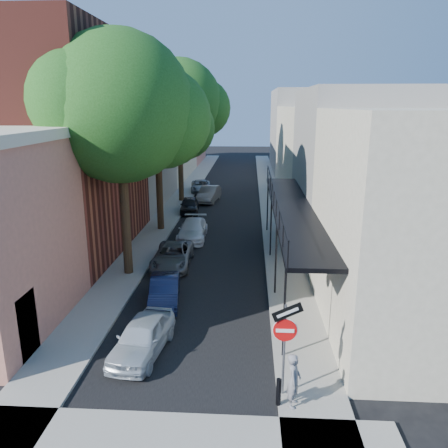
# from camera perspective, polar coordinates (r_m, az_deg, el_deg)

# --- Properties ---
(ground) EXTENTS (160.00, 160.00, 0.00)m
(ground) POSITION_cam_1_polar(r_m,az_deg,el_deg) (12.98, -7.37, -23.61)
(ground) COLOR black
(ground) RESTS_ON ground
(road_surface) EXTENTS (6.00, 64.00, 0.01)m
(road_surface) POSITION_cam_1_polar(r_m,az_deg,el_deg) (40.77, 0.38, 3.79)
(road_surface) COLOR black
(road_surface) RESTS_ON ground
(sidewalk_left) EXTENTS (2.00, 64.00, 0.12)m
(sidewalk_left) POSITION_cam_1_polar(r_m,az_deg,el_deg) (41.16, -5.20, 3.91)
(sidewalk_left) COLOR gray
(sidewalk_left) RESTS_ON ground
(sidewalk_right) EXTENTS (2.00, 64.00, 0.12)m
(sidewalk_right) POSITION_cam_1_polar(r_m,az_deg,el_deg) (40.75, 6.02, 3.78)
(sidewalk_right) COLOR gray
(sidewalk_right) RESTS_ON ground
(sidewalk_cross) EXTENTS (12.00, 2.00, 0.12)m
(sidewalk_cross) POSITION_cam_1_polar(r_m,az_deg,el_deg) (12.19, -8.34, -26.30)
(sidewalk_cross) COLOR gray
(sidewalk_cross) RESTS_ON ground
(buildings_left) EXTENTS (10.10, 59.10, 12.00)m
(buildings_left) POSITION_cam_1_polar(r_m,az_deg,el_deg) (40.44, -13.20, 10.36)
(buildings_left) COLOR tan
(buildings_left) RESTS_ON ground
(buildings_right) EXTENTS (9.80, 55.00, 10.00)m
(buildings_right) POSITION_cam_1_polar(r_m,az_deg,el_deg) (40.15, 13.46, 9.58)
(buildings_right) COLOR beige
(buildings_right) RESTS_ON ground
(sign_post) EXTENTS (0.89, 0.17, 2.99)m
(sign_post) POSITION_cam_1_polar(r_m,az_deg,el_deg) (12.50, 7.98, -14.02)
(sign_post) COLOR #595B60
(sign_post) RESTS_ON ground
(bollard) EXTENTS (0.14, 0.14, 0.80)m
(bollard) POSITION_cam_1_polar(r_m,az_deg,el_deg) (12.91, 7.14, -20.93)
(bollard) COLOR black
(bollard) RESTS_ON sidewalk_right
(oak_near) EXTENTS (7.48, 6.80, 11.42)m
(oak_near) POSITION_cam_1_polar(r_m,az_deg,el_deg) (20.90, -12.18, 14.28)
(oak_near) COLOR #302013
(oak_near) RESTS_ON ground
(oak_mid) EXTENTS (6.60, 6.00, 10.20)m
(oak_mid) POSITION_cam_1_polar(r_m,az_deg,el_deg) (28.69, -7.91, 13.00)
(oak_mid) COLOR #302013
(oak_mid) RESTS_ON ground
(oak_far) EXTENTS (7.70, 7.00, 11.90)m
(oak_far) POSITION_cam_1_polar(r_m,az_deg,el_deg) (37.57, -5.13, 15.42)
(oak_far) COLOR #302013
(oak_far) RESTS_ON ground
(parked_car_a) EXTENTS (1.91, 3.74, 1.22)m
(parked_car_a) POSITION_cam_1_polar(r_m,az_deg,el_deg) (15.36, -10.61, -14.29)
(parked_car_a) COLOR silver
(parked_car_a) RESTS_ON ground
(parked_car_b) EXTENTS (1.61, 3.51, 1.12)m
(parked_car_b) POSITION_cam_1_polar(r_m,az_deg,el_deg) (18.79, -7.76, -8.62)
(parked_car_b) COLOR #111937
(parked_car_b) RESTS_ON ground
(parked_car_c) EXTENTS (2.00, 4.15, 1.14)m
(parked_car_c) POSITION_cam_1_polar(r_m,az_deg,el_deg) (22.84, -6.71, -4.14)
(parked_car_c) COLOR #5A5E62
(parked_car_c) RESTS_ON ground
(parked_car_d) EXTENTS (1.75, 4.16, 1.20)m
(parked_car_d) POSITION_cam_1_polar(r_m,az_deg,el_deg) (27.26, -4.12, -0.79)
(parked_car_d) COLOR white
(parked_car_d) RESTS_ON ground
(parked_car_e) EXTENTS (1.73, 3.59, 1.18)m
(parked_car_e) POSITION_cam_1_polar(r_m,az_deg,el_deg) (34.13, -4.53, 2.48)
(parked_car_e) COLOR black
(parked_car_e) RESTS_ON ground
(parked_car_f) EXTENTS (1.93, 4.21, 1.34)m
(parked_car_f) POSITION_cam_1_polar(r_m,az_deg,el_deg) (37.93, -1.97, 3.93)
(parked_car_f) COLOR gray
(parked_car_f) RESTS_ON ground
(parked_car_g) EXTENTS (2.30, 4.21, 1.12)m
(parked_car_g) POSITION_cam_1_polar(r_m,az_deg,el_deg) (42.32, -3.04, 4.96)
(parked_car_g) COLOR gray
(parked_car_g) RESTS_ON ground
(pedestrian) EXTENTS (0.48, 0.63, 1.56)m
(pedestrian) POSITION_cam_1_polar(r_m,az_deg,el_deg) (12.73, 9.10, -19.51)
(pedestrian) COLOR slate
(pedestrian) RESTS_ON sidewalk_right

